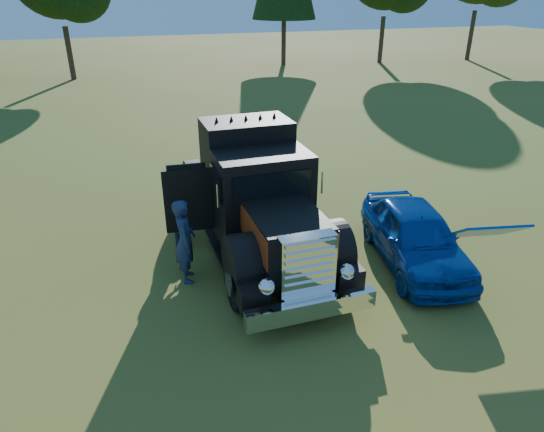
{
  "coord_description": "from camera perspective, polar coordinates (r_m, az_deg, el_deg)",
  "views": [
    {
      "loc": [
        -1.85,
        -7.13,
        5.85
      ],
      "look_at": [
        1.09,
        1.7,
        1.41
      ],
      "focal_mm": 32.0,
      "sensor_mm": 36.0,
      "label": 1
    }
  ],
  "objects": [
    {
      "name": "ground",
      "position": [
        9.41,
        -3.13,
        -12.97
      ],
      "size": [
        120.0,
        120.0,
        0.0
      ],
      "primitive_type": "plane",
      "color": "#2C5318",
      "rests_on": "ground"
    },
    {
      "name": "spectator_far",
      "position": [
        12.09,
        -10.35,
        0.74
      ],
      "size": [
        0.87,
        0.99,
        1.73
      ],
      "primitive_type": "imported",
      "rotation": [
        0.0,
        0.0,
        1.28
      ],
      "color": "#1A263E",
      "rests_on": "ground"
    },
    {
      "name": "hotrod_coupe",
      "position": [
        11.52,
        16.54,
        -2.21
      ],
      "size": [
        2.41,
        4.39,
        1.89
      ],
      "color": "#1708BB",
      "rests_on": "ground"
    },
    {
      "name": "diamond_t_truck",
      "position": [
        11.31,
        -1.73,
        1.69
      ],
      "size": [
        3.38,
        7.16,
        3.0
      ],
      "color": "black",
      "rests_on": "ground"
    },
    {
      "name": "spectator_near",
      "position": [
        10.45,
        -10.18,
        -2.92
      ],
      "size": [
        0.53,
        0.74,
        1.88
      ],
      "primitive_type": "imported",
      "rotation": [
        0.0,
        0.0,
        1.45
      ],
      "color": "#1C2242",
      "rests_on": "ground"
    }
  ]
}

